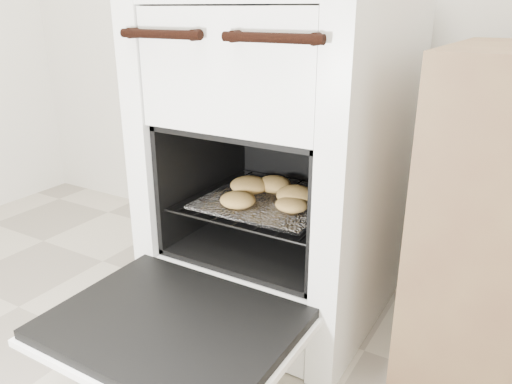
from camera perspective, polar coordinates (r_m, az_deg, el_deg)
stove at (r=1.45m, az=3.03°, el=3.67°), size 0.62×0.69×0.94m
oven_door at (r=1.17m, az=-9.57°, el=-14.96°), size 0.55×0.43×0.04m
oven_rack at (r=1.43m, az=1.68°, el=-1.05°), size 0.45×0.43×0.01m
foil_sheet at (r=1.41m, az=1.28°, el=-1.08°), size 0.35×0.31×0.01m
baked_rolls at (r=1.40m, az=1.52°, el=-0.01°), size 0.30×0.29×0.05m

